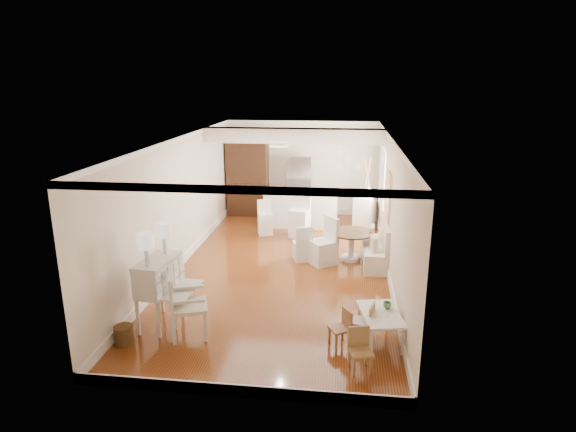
% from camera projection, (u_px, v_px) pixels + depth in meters
% --- Properties ---
extents(room, '(9.00, 9.04, 2.82)m').
position_uv_depth(room, '(286.00, 176.00, 10.28)').
color(room, brown).
rests_on(room, ground).
extents(secretary_bureau, '(1.01, 1.03, 1.17)m').
position_uv_depth(secretary_bureau, '(159.00, 292.00, 7.93)').
color(secretary_bureau, beige).
rests_on(secretary_bureau, ground).
extents(gustavian_armchair, '(0.77, 0.77, 1.07)m').
position_uv_depth(gustavian_armchair, '(189.00, 305.00, 7.59)').
color(gustavian_armchair, beige).
rests_on(gustavian_armchair, ground).
extents(wicker_basket, '(0.39, 0.39, 0.29)m').
position_uv_depth(wicker_basket, '(124.00, 335.00, 7.46)').
color(wicker_basket, '#4E3418').
rests_on(wicker_basket, ground).
extents(kids_table, '(0.74, 1.05, 0.48)m').
position_uv_depth(kids_table, '(380.00, 327.00, 7.51)').
color(kids_table, white).
rests_on(kids_table, ground).
extents(kids_chair_a, '(0.39, 0.39, 0.60)m').
position_uv_depth(kids_chair_a, '(340.00, 328.00, 7.35)').
color(kids_chair_a, '#956944').
rests_on(kids_chair_a, ground).
extents(kids_chair_b, '(0.37, 0.37, 0.63)m').
position_uv_depth(kids_chair_b, '(363.00, 321.00, 7.53)').
color(kids_chair_b, tan).
rests_on(kids_chair_b, ground).
extents(kids_chair_c, '(0.38, 0.38, 0.64)m').
position_uv_depth(kids_chair_c, '(361.00, 351.00, 6.69)').
color(kids_chair_c, '#9C7547').
rests_on(kids_chair_c, ground).
extents(banquette, '(0.52, 1.60, 0.98)m').
position_uv_depth(banquette, '(375.00, 242.00, 10.64)').
color(banquette, silver).
rests_on(banquette, ground).
extents(dining_table, '(1.18, 1.18, 0.66)m').
position_uv_depth(dining_table, '(351.00, 246.00, 10.88)').
color(dining_table, '#4B2D18').
rests_on(dining_table, ground).
extents(slip_chair_near, '(0.72, 0.71, 1.05)m').
position_uv_depth(slip_chair_near, '(323.00, 241.00, 10.61)').
color(slip_chair_near, silver).
rests_on(slip_chair_near, ground).
extents(slip_chair_far, '(0.50, 0.51, 0.83)m').
position_uv_depth(slip_chair_far, '(303.00, 242.00, 10.86)').
color(slip_chair_far, silver).
rests_on(slip_chair_far, ground).
extents(breakfast_counter, '(2.05, 0.65, 1.03)m').
position_uv_depth(breakfast_counter, '(301.00, 209.00, 13.33)').
color(breakfast_counter, white).
rests_on(breakfast_counter, ground).
extents(bar_stool_left, '(0.45, 0.45, 0.91)m').
position_uv_depth(bar_stool_left, '(265.00, 218.00, 12.67)').
color(bar_stool_left, white).
rests_on(bar_stool_left, ground).
extents(bar_stool_right, '(0.56, 0.56, 1.16)m').
position_uv_depth(bar_stool_right, '(299.00, 215.00, 12.45)').
color(bar_stool_right, white).
rests_on(bar_stool_right, ground).
extents(pantry_cabinet, '(1.20, 0.60, 2.30)m').
position_uv_depth(pantry_cabinet, '(248.00, 177.00, 14.38)').
color(pantry_cabinet, '#381E11').
rests_on(pantry_cabinet, ground).
extents(fridge, '(0.75, 0.65, 1.80)m').
position_uv_depth(fridge, '(311.00, 187.00, 14.20)').
color(fridge, silver).
rests_on(fridge, ground).
extents(sideboard, '(0.74, 1.09, 0.96)m').
position_uv_depth(sideboard, '(366.00, 211.00, 13.19)').
color(sideboard, white).
rests_on(sideboard, ground).
extents(pencil_cup, '(0.16, 0.16, 0.10)m').
position_uv_depth(pencil_cup, '(387.00, 305.00, 7.58)').
color(pencil_cup, '#589761').
rests_on(pencil_cup, kids_table).
extents(branch_vase, '(0.22, 0.22, 0.21)m').
position_uv_depth(branch_vase, '(369.00, 190.00, 13.07)').
color(branch_vase, white).
rests_on(branch_vase, sideboard).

